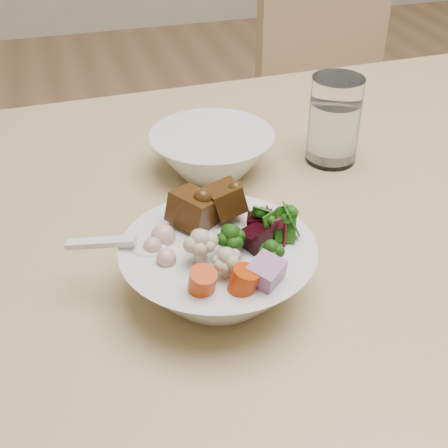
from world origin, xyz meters
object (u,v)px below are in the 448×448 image
at_px(chair_far, 342,132).
at_px(food_bowl, 219,265).
at_px(water_glass, 334,124).
at_px(side_bowl, 212,153).

xyz_separation_m(chair_far, food_bowl, (-0.53, -0.77, 0.29)).
relative_size(food_bowl, water_glass, 1.63).
bearing_deg(food_bowl, chair_far, 55.24).
relative_size(water_glass, side_bowl, 0.72).
xyz_separation_m(food_bowl, water_glass, (0.23, 0.23, 0.02)).
distance_m(food_bowl, water_glass, 0.32).
height_order(food_bowl, water_glass, water_glass).
xyz_separation_m(chair_far, side_bowl, (-0.47, -0.53, 0.29)).
relative_size(chair_far, food_bowl, 4.05).
bearing_deg(water_glass, side_bowl, 174.42).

